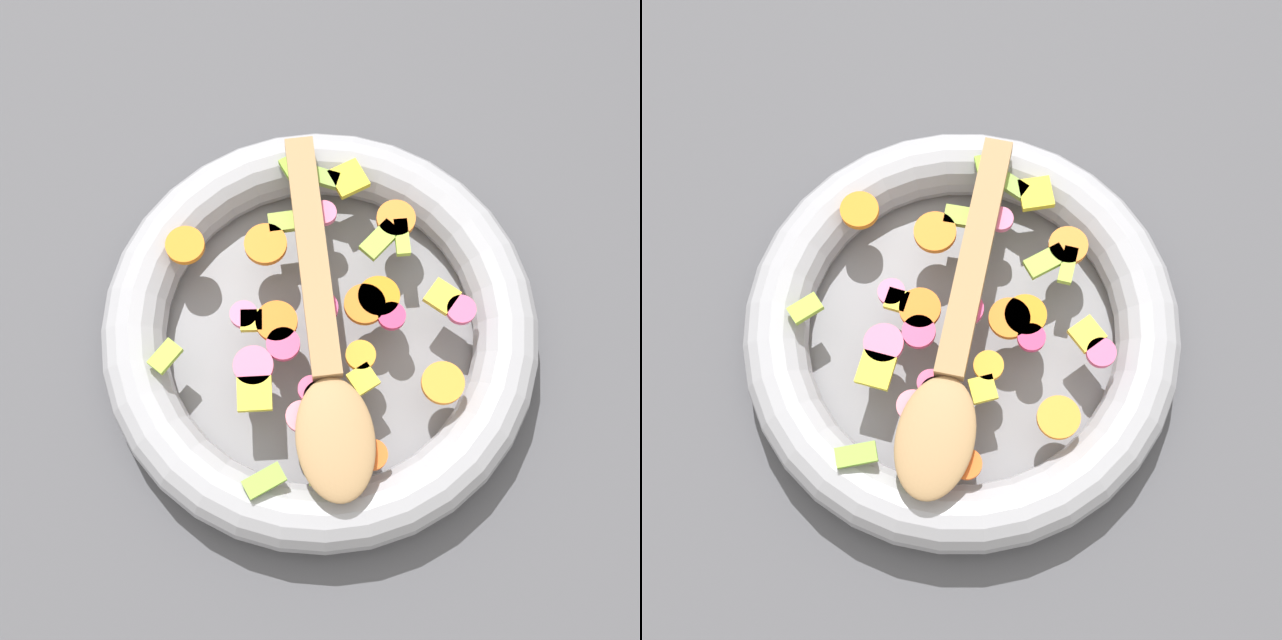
{
  "view_description": "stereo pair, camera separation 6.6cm",
  "coord_description": "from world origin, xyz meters",
  "views": [
    {
      "loc": [
        0.15,
        0.14,
        0.68
      ],
      "look_at": [
        0.0,
        0.0,
        0.05
      ],
      "focal_mm": 50.0,
      "sensor_mm": 36.0,
      "label": 1
    },
    {
      "loc": [
        0.1,
        0.18,
        0.68
      ],
      "look_at": [
        0.0,
        0.0,
        0.05
      ],
      "focal_mm": 50.0,
      "sensor_mm": 36.0,
      "label": 2
    }
  ],
  "objects": [
    {
      "name": "ground_plane",
      "position": [
        0.0,
        0.0,
        0.0
      ],
      "size": [
        4.0,
        4.0,
        0.0
      ],
      "primitive_type": "plane",
      "color": "#4C4C51"
    },
    {
      "name": "chopped_vegetables",
      "position": [
        -0.0,
        -0.0,
        0.05
      ],
      "size": [
        0.25,
        0.25,
        0.01
      ],
      "color": "orange",
      "rests_on": "skillet"
    },
    {
      "name": "wooden_spoon",
      "position": [
        0.02,
        0.02,
        0.06
      ],
      "size": [
        0.21,
        0.24,
        0.01
      ],
      "color": "#A87F51",
      "rests_on": "chopped_vegetables"
    },
    {
      "name": "skillet",
      "position": [
        0.0,
        0.0,
        0.02
      ],
      "size": [
        0.34,
        0.34,
        0.05
      ],
      "color": "slate",
      "rests_on": "ground_plane"
    }
  ]
}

